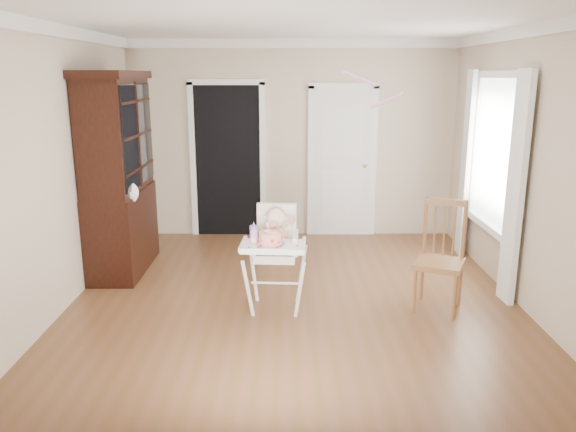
{
  "coord_description": "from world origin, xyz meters",
  "views": [
    {
      "loc": [
        -0.07,
        -5.32,
        2.24
      ],
      "look_at": [
        -0.06,
        -0.27,
        0.96
      ],
      "focal_mm": 35.0,
      "sensor_mm": 36.0,
      "label": 1
    }
  ],
  "objects_px": {
    "high_chair": "(275,246)",
    "sippy_cup": "(254,233)",
    "dining_chair": "(440,260)",
    "cake": "(270,238)",
    "china_cabinet": "(119,174)"
  },
  "relations": [
    {
      "from": "china_cabinet",
      "to": "dining_chair",
      "type": "distance_m",
      "value": 3.64
    },
    {
      "from": "sippy_cup",
      "to": "china_cabinet",
      "type": "distance_m",
      "value": 2.07
    },
    {
      "from": "high_chair",
      "to": "china_cabinet",
      "type": "height_order",
      "value": "china_cabinet"
    },
    {
      "from": "cake",
      "to": "sippy_cup",
      "type": "distance_m",
      "value": 0.2
    },
    {
      "from": "cake",
      "to": "china_cabinet",
      "type": "height_order",
      "value": "china_cabinet"
    },
    {
      "from": "high_chair",
      "to": "dining_chair",
      "type": "height_order",
      "value": "dining_chair"
    },
    {
      "from": "high_chair",
      "to": "dining_chair",
      "type": "xyz_separation_m",
      "value": [
        1.6,
        0.02,
        -0.15
      ]
    },
    {
      "from": "sippy_cup",
      "to": "high_chair",
      "type": "bearing_deg",
      "value": 30.5
    },
    {
      "from": "dining_chair",
      "to": "cake",
      "type": "bearing_deg",
      "value": -147.55
    },
    {
      "from": "high_chair",
      "to": "sippy_cup",
      "type": "height_order",
      "value": "high_chair"
    },
    {
      "from": "cake",
      "to": "china_cabinet",
      "type": "distance_m",
      "value": 2.27
    },
    {
      "from": "dining_chair",
      "to": "high_chair",
      "type": "bearing_deg",
      "value": -155.57
    },
    {
      "from": "high_chair",
      "to": "cake",
      "type": "xyz_separation_m",
      "value": [
        -0.04,
        -0.23,
        0.14
      ]
    },
    {
      "from": "cake",
      "to": "sippy_cup",
      "type": "bearing_deg",
      "value": 143.99
    },
    {
      "from": "sippy_cup",
      "to": "dining_chair",
      "type": "xyz_separation_m",
      "value": [
        1.79,
        0.13,
        -0.31
      ]
    }
  ]
}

